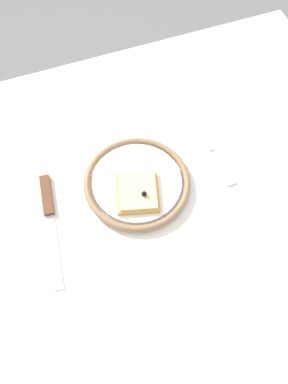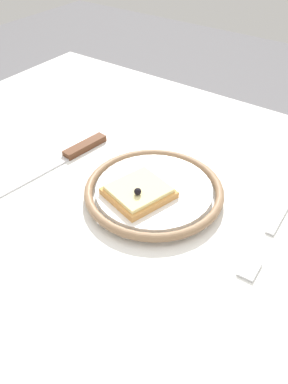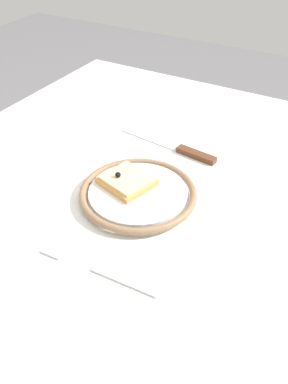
{
  "view_description": "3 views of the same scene",
  "coord_description": "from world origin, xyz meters",
  "px_view_note": "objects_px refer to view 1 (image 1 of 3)",
  "views": [
    {
      "loc": [
        0.12,
        0.32,
        1.42
      ],
      "look_at": [
        -0.0,
        -0.02,
        0.74
      ],
      "focal_mm": 36.22,
      "sensor_mm": 36.0,
      "label": 1
    },
    {
      "loc": [
        -0.26,
        0.34,
        1.12
      ],
      "look_at": [
        0.0,
        -0.02,
        0.75
      ],
      "focal_mm": 36.64,
      "sensor_mm": 36.0,
      "label": 2
    },
    {
      "loc": [
        -0.49,
        -0.34,
        1.19
      ],
      "look_at": [
        -0.01,
        -0.07,
        0.75
      ],
      "focal_mm": 37.08,
      "sensor_mm": 36.0,
      "label": 3
    }
  ],
  "objects_px": {
    "dining_table": "(145,223)",
    "fork": "(210,148)",
    "plate": "(136,183)",
    "knife": "(49,210)",
    "pizza_slice_near": "(138,192)"
  },
  "relations": [
    {
      "from": "dining_table",
      "to": "fork",
      "type": "height_order",
      "value": "fork"
    },
    {
      "from": "plate",
      "to": "knife",
      "type": "distance_m",
      "value": 0.18
    },
    {
      "from": "knife",
      "to": "fork",
      "type": "bearing_deg",
      "value": -175.8
    },
    {
      "from": "pizza_slice_near",
      "to": "knife",
      "type": "xyz_separation_m",
      "value": [
        0.18,
        -0.03,
        -0.02
      ]
    },
    {
      "from": "dining_table",
      "to": "plate",
      "type": "xyz_separation_m",
      "value": [
        0.0,
        -0.05,
        0.1
      ]
    },
    {
      "from": "knife",
      "to": "fork",
      "type": "height_order",
      "value": "knife"
    },
    {
      "from": "plate",
      "to": "pizza_slice_near",
      "type": "xyz_separation_m",
      "value": [
        0.01,
        0.03,
        0.01
      ]
    },
    {
      "from": "pizza_slice_near",
      "to": "fork",
      "type": "height_order",
      "value": "pizza_slice_near"
    },
    {
      "from": "plate",
      "to": "fork",
      "type": "relative_size",
      "value": 1.08
    },
    {
      "from": "knife",
      "to": "fork",
      "type": "xyz_separation_m",
      "value": [
        -0.36,
        -0.03,
        -0.0
      ]
    },
    {
      "from": "plate",
      "to": "fork",
      "type": "distance_m",
      "value": 0.19
    },
    {
      "from": "dining_table",
      "to": "pizza_slice_near",
      "type": "height_order",
      "value": "pizza_slice_near"
    },
    {
      "from": "pizza_slice_near",
      "to": "knife",
      "type": "distance_m",
      "value": 0.18
    },
    {
      "from": "pizza_slice_near",
      "to": "knife",
      "type": "bearing_deg",
      "value": -10.98
    },
    {
      "from": "plate",
      "to": "dining_table",
      "type": "bearing_deg",
      "value": 93.12
    }
  ]
}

